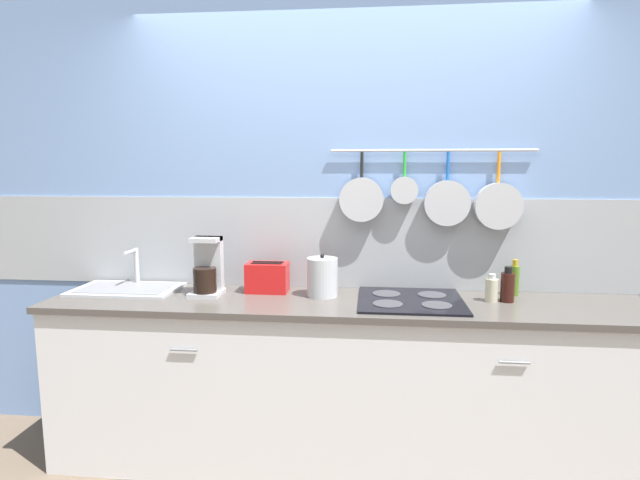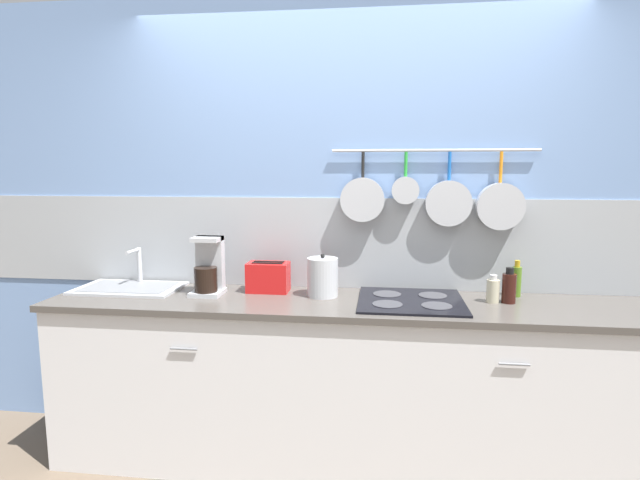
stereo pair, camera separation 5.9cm
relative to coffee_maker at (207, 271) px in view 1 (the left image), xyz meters
The scene contains 12 objects.
ground_plane 1.32m from the coffee_maker, ahead, with size 12.00×12.00×0.00m, color brown.
wall_back 0.86m from the coffee_maker, 19.59° to the left, with size 7.20×0.15×2.60m.
cabinet_base 0.99m from the coffee_maker, ahead, with size 3.18×0.57×0.89m.
countertop 0.80m from the coffee_maker, ahead, with size 3.22×0.60×0.03m.
sink_basin 0.51m from the coffee_maker, behind, with size 0.59×0.36×0.23m.
coffee_maker is the anchor object (origin of this frame).
toaster 0.34m from the coffee_maker, 16.42° to the left, with size 0.25×0.14×0.17m.
kettle 0.64m from the coffee_maker, ahead, with size 0.17×0.17×0.24m.
cooktop 1.12m from the coffee_maker, ahead, with size 0.55×0.52×0.01m.
bottle_olive_oil 1.54m from the coffee_maker, ahead, with size 0.07×0.07×0.15m.
bottle_hot_sauce 1.62m from the coffee_maker, ahead, with size 0.07×0.07×0.19m.
bottle_cooking_wine 1.70m from the coffee_maker, ahead, with size 0.05×0.05×0.20m.
Camera 1 is at (0.12, -2.58, 1.62)m, focal length 28.00 mm.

